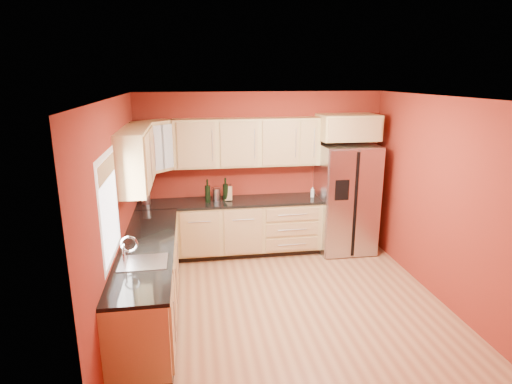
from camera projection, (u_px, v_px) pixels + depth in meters
The scene contains 23 objects.
floor at pixel (287, 304), 5.51m from camera, with size 4.00×4.00×0.00m, color #985B3B.
ceiling at pixel (291, 98), 4.82m from camera, with size 4.00×4.00×0.00m, color white.
wall_back at pixel (261, 172), 7.07m from camera, with size 4.00×0.04×2.60m, color maroon.
wall_front at pixel (348, 284), 3.26m from camera, with size 4.00×0.04×2.60m, color maroon.
wall_left at pixel (117, 216), 4.87m from camera, with size 0.04×4.00×2.60m, color maroon.
wall_right at pixel (441, 200), 5.47m from camera, with size 0.04×4.00×2.60m, color maroon.
base_cabinets_back at pixel (231, 229), 6.93m from camera, with size 2.90×0.60×0.88m, color tan.
base_cabinets_left at pixel (149, 282), 5.14m from camera, with size 0.60×2.80×0.88m, color tan.
countertop_back at pixel (230, 202), 6.80m from camera, with size 2.90×0.62×0.04m, color black.
countertop_left at pixel (148, 247), 5.02m from camera, with size 0.62×2.80×0.04m, color black.
upper_cabinets_back at pixel (247, 142), 6.74m from camera, with size 2.30×0.33×0.75m, color tan.
upper_cabinets_left at pixel (136, 158), 5.44m from camera, with size 0.33×1.35×0.75m, color tan.
corner_upper_cabinet at pixel (154, 146), 6.37m from camera, with size 0.62×0.33×0.75m, color tan.
over_fridge_cabinet at pixel (348, 127), 6.79m from camera, with size 0.92×0.60×0.40m, color tan.
refrigerator at pixel (346, 198), 7.02m from camera, with size 0.90×0.75×1.78m, color #BABBBF.
window at pixel (110, 207), 4.33m from camera, with size 0.03×0.90×1.00m, color white.
sink_faucet at pixel (142, 250), 4.50m from camera, with size 0.50×0.42×0.30m, color silver, non-canonical shape.
canister_left at pixel (146, 197), 6.58m from camera, with size 0.13×0.13×0.22m, color #BABBBF.
canister_right at pixel (216, 195), 6.77m from camera, with size 0.12×0.12×0.20m, color #BABBBF.
wine_bottle_a at pixel (208, 191), 6.66m from camera, with size 0.08×0.08×0.37m, color black, non-canonical shape.
wine_bottle_b at pixel (226, 189), 6.75m from camera, with size 0.08×0.08×0.37m, color black, non-canonical shape.
knife_block at pixel (229, 193), 6.80m from camera, with size 0.11×0.10×0.22m, color #A67E50.
soap_dispenser at pixel (312, 192), 6.97m from camera, with size 0.06×0.06×0.17m, color white.
Camera 1 is at (-1.16, -4.81, 2.84)m, focal length 30.00 mm.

